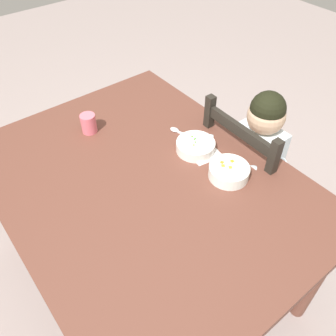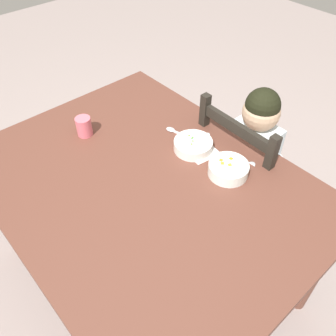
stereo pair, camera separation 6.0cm
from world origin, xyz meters
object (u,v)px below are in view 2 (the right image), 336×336
(bowl_of_carrots, at_px, (228,169))
(spoon, at_px, (174,131))
(drinking_cup, at_px, (84,126))
(dining_table, at_px, (146,195))
(dining_chair, at_px, (245,176))
(bowl_of_peas, at_px, (193,145))
(child_figure, at_px, (250,150))

(bowl_of_carrots, height_order, spoon, bowl_of_carrots)
(bowl_of_carrots, bearing_deg, drinking_cup, -153.94)
(dining_table, distance_m, dining_chair, 0.62)
(bowl_of_peas, xyz_separation_m, bowl_of_carrots, (0.20, -0.00, 0.00))
(dining_table, relative_size, spoon, 10.03)
(bowl_of_peas, distance_m, bowl_of_carrots, 0.20)
(dining_chair, bearing_deg, drinking_cup, -130.07)
(dining_table, xyz_separation_m, bowl_of_carrots, (0.19, 0.28, 0.12))
(bowl_of_peas, bearing_deg, dining_table, -88.25)
(dining_table, distance_m, child_figure, 0.58)
(child_figure, distance_m, spoon, 0.38)
(dining_table, relative_size, child_figure, 1.47)
(bowl_of_peas, xyz_separation_m, drinking_cup, (-0.40, -0.29, 0.02))
(dining_table, relative_size, drinking_cup, 15.59)
(dining_table, height_order, child_figure, child_figure)
(dining_chair, height_order, child_figure, child_figure)
(bowl_of_peas, relative_size, bowl_of_carrots, 1.03)
(bowl_of_carrots, bearing_deg, dining_table, -124.88)
(child_figure, xyz_separation_m, drinking_cup, (-0.50, -0.59, 0.15))
(drinking_cup, bearing_deg, spoon, 50.78)
(bowl_of_carrots, bearing_deg, bowl_of_peas, 180.00)
(bowl_of_peas, bearing_deg, spoon, 171.80)
(dining_table, bearing_deg, drinking_cup, -177.52)
(dining_table, xyz_separation_m, drinking_cup, (-0.41, -0.02, 0.13))
(child_figure, xyz_separation_m, spoon, (-0.24, -0.27, 0.11))
(dining_table, distance_m, drinking_cup, 0.43)
(child_figure, relative_size, bowl_of_peas, 5.61)
(drinking_cup, bearing_deg, bowl_of_carrots, 26.06)
(dining_chair, bearing_deg, spoon, -131.01)
(bowl_of_carrots, bearing_deg, child_figure, 108.87)
(dining_chair, height_order, bowl_of_peas, dining_chair)
(spoon, bearing_deg, bowl_of_carrots, -3.43)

